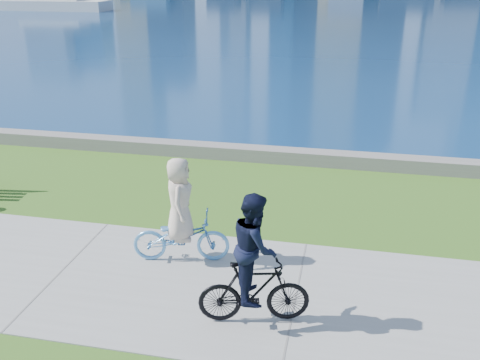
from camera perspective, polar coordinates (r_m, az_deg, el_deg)
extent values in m
plane|color=#325B18|center=(9.79, -18.32, -9.12)|extent=(320.00, 320.00, 0.00)
cube|color=gray|center=(9.78, -18.33, -9.07)|extent=(80.00, 3.50, 0.02)
cube|color=slate|center=(14.87, -6.81, 3.39)|extent=(90.00, 0.50, 0.35)
cube|color=navy|center=(79.42, 9.01, 18.20)|extent=(320.00, 131.00, 0.01)
cube|color=silver|center=(68.20, -19.34, 17.18)|extent=(13.17, 3.76, 1.13)
imported|color=#5CA2E0|center=(9.42, -6.29, -6.07)|extent=(0.91, 1.77, 0.88)
imported|color=silver|center=(9.11, -6.48, -2.05)|extent=(0.61, 0.81, 1.47)
imported|color=black|center=(7.85, 1.51, -11.83)|extent=(0.84, 1.68, 0.97)
imported|color=black|center=(7.46, 1.57, -7.12)|extent=(0.76, 0.88, 1.59)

